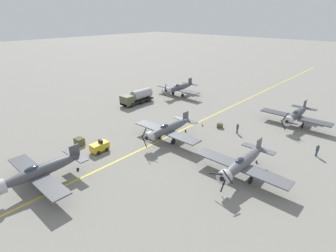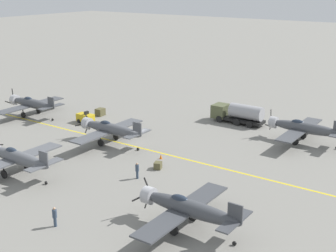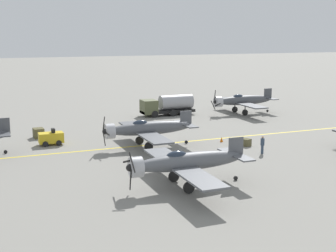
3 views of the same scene
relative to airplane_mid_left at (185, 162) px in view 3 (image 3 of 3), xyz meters
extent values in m
plane|color=gray|center=(14.40, -4.99, -2.01)|extent=(400.00, 400.00, 0.00)
cube|color=yellow|center=(14.40, -4.99, -2.01)|extent=(0.30, 160.00, 0.01)
ellipsoid|color=#595B60|center=(0.00, -0.41, 0.04)|extent=(1.50, 9.50, 1.42)
cylinder|color=#B7B7BC|center=(0.00, 4.04, 0.04)|extent=(1.57, 0.90, 1.58)
ellipsoid|color=#232D3D|center=(0.00, 0.73, 0.60)|extent=(0.80, 1.70, 0.76)
cube|color=#595B60|center=(0.00, 0.35, -0.30)|extent=(12.00, 2.10, 0.16)
cube|color=#595B60|center=(0.00, -4.50, 0.19)|extent=(4.40, 1.10, 0.12)
cube|color=#595B60|center=(0.00, -4.50, 0.84)|extent=(0.14, 1.30, 1.60)
sphere|color=black|center=(0.00, 4.54, 0.04)|extent=(0.56, 0.56, 0.56)
cube|color=black|center=(-0.18, 4.54, -0.82)|extent=(0.50, 0.06, 1.74)
cube|color=black|center=(0.83, 4.54, 0.31)|extent=(1.71, 0.06, 0.68)
cube|color=black|center=(-0.65, 4.54, 0.62)|extent=(1.40, 0.06, 1.27)
cylinder|color=black|center=(-1.50, 0.35, -0.93)|extent=(0.14, 0.14, 1.26)
cylinder|color=black|center=(-1.50, 0.35, -1.56)|extent=(0.22, 0.90, 0.90)
cylinder|color=black|center=(1.50, 0.35, -0.93)|extent=(0.14, 0.14, 1.26)
cylinder|color=black|center=(1.50, 0.35, -1.56)|extent=(0.22, 0.90, 0.90)
cylinder|color=black|center=(0.00, -4.56, -1.83)|extent=(0.12, 0.36, 0.36)
ellipsoid|color=#515459|center=(13.49, -1.94, 0.04)|extent=(1.50, 9.50, 1.42)
cylinder|color=#B7B7BC|center=(13.49, 2.51, 0.04)|extent=(1.58, 0.90, 1.58)
ellipsoid|color=#232D3D|center=(13.49, -0.80, 0.60)|extent=(0.80, 1.70, 0.76)
cube|color=#515459|center=(13.49, -1.18, -0.30)|extent=(12.00, 2.10, 0.16)
cube|color=#515459|center=(13.49, -6.03, 0.19)|extent=(4.40, 1.10, 0.12)
cube|color=#515459|center=(13.49, -6.03, 0.84)|extent=(0.14, 1.30, 1.60)
sphere|color=black|center=(13.49, 3.01, 0.04)|extent=(0.56, 0.56, 0.56)
cube|color=black|center=(13.95, 3.01, -0.70)|extent=(1.04, 0.06, 1.56)
cube|color=black|center=(13.90, 3.01, 0.81)|extent=(0.95, 0.06, 1.61)
cube|color=black|center=(12.62, 3.01, 0.01)|extent=(1.75, 0.06, 0.20)
cylinder|color=black|center=(11.99, -1.18, -0.93)|extent=(0.14, 0.14, 1.26)
cylinder|color=black|center=(11.99, -1.18, -1.56)|extent=(0.22, 0.90, 0.90)
cylinder|color=black|center=(14.99, -1.18, -0.93)|extent=(0.14, 0.14, 1.26)
cylinder|color=black|center=(14.99, -1.18, -1.56)|extent=(0.22, 0.90, 0.90)
cylinder|color=black|center=(13.49, -6.09, -1.83)|extent=(0.12, 0.36, 0.36)
ellipsoid|color=#474A4F|center=(28.25, -22.23, 0.04)|extent=(1.50, 9.50, 1.42)
cylinder|color=#B7B7BC|center=(28.25, -17.78, 0.04)|extent=(1.57, 0.90, 1.58)
ellipsoid|color=#232D3D|center=(28.25, -21.09, 0.60)|extent=(0.80, 1.70, 0.76)
cube|color=#474A4F|center=(28.25, -21.47, -0.30)|extent=(12.00, 2.10, 0.16)
cube|color=#474A4F|center=(28.25, -26.32, 0.19)|extent=(4.40, 1.10, 0.12)
cube|color=#474A4F|center=(28.25, -26.32, 0.84)|extent=(0.14, 1.30, 1.60)
sphere|color=black|center=(28.25, -17.28, 0.04)|extent=(0.56, 0.56, 0.56)
cube|color=black|center=(28.40, -17.28, 0.90)|extent=(0.44, 0.06, 1.75)
cube|color=black|center=(27.42, -17.28, -0.26)|extent=(1.69, 0.06, 0.73)
cube|color=black|center=(28.92, -17.28, -0.53)|extent=(1.43, 0.06, 1.23)
cylinder|color=black|center=(26.75, -21.47, -0.93)|extent=(0.14, 0.14, 1.26)
cylinder|color=black|center=(26.75, -21.47, -1.56)|extent=(0.22, 0.90, 0.90)
cylinder|color=black|center=(29.75, -21.47, -0.93)|extent=(0.14, 0.14, 1.26)
cylinder|color=black|center=(29.75, -21.47, -1.56)|extent=(0.22, 0.90, 0.90)
cylinder|color=black|center=(28.25, -26.38, -1.83)|extent=(0.12, 0.36, 0.36)
cube|color=#47494E|center=(16.25, 12.68, 0.19)|extent=(4.40, 1.10, 0.12)
cube|color=#47494E|center=(16.25, 12.68, 0.84)|extent=(0.14, 1.30, 1.60)
cylinder|color=black|center=(16.25, 12.62, -1.83)|extent=(0.12, 0.36, 0.36)
cube|color=black|center=(31.23, -10.97, -1.39)|extent=(2.25, 8.00, 0.40)
cube|color=#515638|center=(31.23, -8.01, -0.59)|extent=(2.50, 2.08, 2.00)
cylinder|color=#9E9EA3|center=(31.23, -12.29, -0.09)|extent=(2.10, 4.96, 2.10)
cylinder|color=black|center=(30.05, -8.49, -1.51)|extent=(0.30, 1.00, 1.00)
cylinder|color=black|center=(32.42, -8.49, -1.51)|extent=(0.30, 1.00, 1.00)
cylinder|color=black|center=(30.05, -11.37, -1.51)|extent=(0.30, 1.00, 1.00)
cylinder|color=black|center=(32.42, -11.37, -1.51)|extent=(0.30, 1.00, 1.00)
cylinder|color=black|center=(30.05, -13.45, -1.51)|extent=(0.30, 1.00, 1.00)
cylinder|color=black|center=(32.42, -13.45, -1.51)|extent=(0.30, 1.00, 1.00)
cube|color=gold|center=(18.40, 7.79, -1.21)|extent=(1.40, 2.60, 1.10)
cube|color=black|center=(18.40, 7.53, -0.44)|extent=(0.70, 0.36, 0.44)
cylinder|color=black|center=(17.72, 8.51, -1.71)|extent=(0.20, 0.60, 0.60)
cylinder|color=black|center=(19.09, 8.51, -1.71)|extent=(0.20, 0.60, 0.60)
cylinder|color=black|center=(17.72, 7.08, -1.71)|extent=(0.20, 0.60, 0.60)
cylinder|color=black|center=(19.09, 7.08, -1.71)|extent=(0.20, 0.60, 0.60)
cylinder|color=#334256|center=(6.65, -11.43, -1.58)|extent=(0.27, 0.27, 0.86)
cylinder|color=#334256|center=(6.65, -11.43, -0.79)|extent=(0.40, 0.40, 0.72)
sphere|color=tan|center=(6.65, -11.43, -0.31)|extent=(0.23, 0.23, 0.23)
cube|color=brown|center=(10.14, -11.63, -1.62)|extent=(1.16, 1.07, 0.79)
cube|color=brown|center=(22.53, 8.65, -1.45)|extent=(1.44, 1.23, 1.13)
cone|color=orange|center=(12.81, -10.11, -1.74)|extent=(0.36, 0.36, 0.55)
camera|label=1|loc=(-11.66, 26.15, 16.48)|focal=28.00mm
camera|label=2|loc=(-29.41, -40.62, 18.38)|focal=50.00mm
camera|label=3|loc=(-32.27, 14.33, 9.87)|focal=50.00mm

